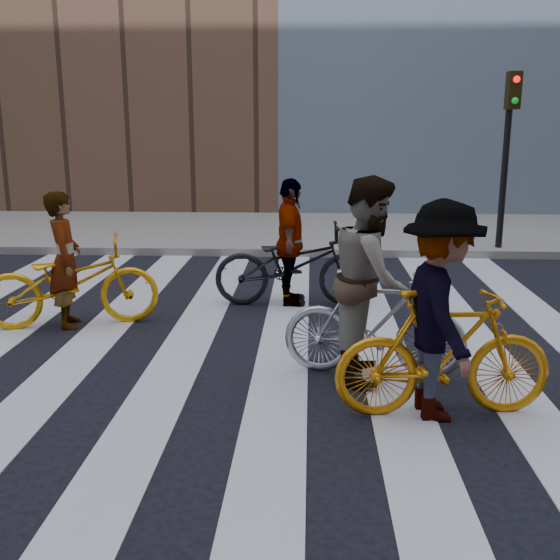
# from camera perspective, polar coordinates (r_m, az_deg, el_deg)

# --- Properties ---
(ground) EXTENTS (100.00, 100.00, 0.00)m
(ground) POSITION_cam_1_polar(r_m,az_deg,el_deg) (7.43, -3.95, -5.79)
(ground) COLOR black
(ground) RESTS_ON ground
(sidewalk_far) EXTENTS (100.00, 5.00, 0.15)m
(sidewalk_far) POSITION_cam_1_polar(r_m,az_deg,el_deg) (14.68, -0.63, 4.27)
(sidewalk_far) COLOR gray
(sidewalk_far) RESTS_ON ground
(zebra_crosswalk) EXTENTS (8.25, 10.00, 0.01)m
(zebra_crosswalk) POSITION_cam_1_polar(r_m,az_deg,el_deg) (7.43, -3.95, -5.74)
(zebra_crosswalk) COLOR silver
(zebra_crosswalk) RESTS_ON ground
(traffic_signal) EXTENTS (0.22, 0.42, 3.33)m
(traffic_signal) POSITION_cam_1_polar(r_m,az_deg,el_deg) (12.79, 19.30, 12.06)
(traffic_signal) COLOR black
(traffic_signal) RESTS_ON ground
(bike_yellow_left) EXTENTS (2.21, 1.28, 1.10)m
(bike_yellow_left) POSITION_cam_1_polar(r_m,az_deg,el_deg) (8.41, -17.75, -0.21)
(bike_yellow_left) COLOR #F0A40D
(bike_yellow_left) RESTS_ON ground
(bike_silver_mid) EXTENTS (1.84, 0.73, 1.08)m
(bike_silver_mid) POSITION_cam_1_polar(r_m,az_deg,el_deg) (6.51, 8.24, -3.77)
(bike_silver_mid) COLOR #A5A9AF
(bike_silver_mid) RESTS_ON ground
(bike_yellow_right) EXTENTS (1.90, 0.70, 1.12)m
(bike_yellow_right) POSITION_cam_1_polar(r_m,az_deg,el_deg) (5.74, 14.09, -6.24)
(bike_yellow_right) COLOR orange
(bike_yellow_right) RESTS_ON ground
(bike_dark_rear) EXTENTS (2.18, 0.83, 1.13)m
(bike_dark_rear) POSITION_cam_1_polar(r_m,az_deg,el_deg) (8.94, 1.20, 1.35)
(bike_dark_rear) COLOR black
(bike_dark_rear) RESTS_ON ground
(rider_left) EXTENTS (0.55, 0.69, 1.66)m
(rider_left) POSITION_cam_1_polar(r_m,az_deg,el_deg) (8.37, -18.21, 1.67)
(rider_left) COLOR slate
(rider_left) RESTS_ON ground
(rider_mid) EXTENTS (0.87, 1.05, 1.98)m
(rider_mid) POSITION_cam_1_polar(r_m,az_deg,el_deg) (6.38, 7.94, 0.11)
(rider_mid) COLOR slate
(rider_mid) RESTS_ON ground
(rider_right) EXTENTS (0.81, 1.27, 1.86)m
(rider_right) POSITION_cam_1_polar(r_m,az_deg,el_deg) (5.62, 13.81, -2.66)
(rider_right) COLOR slate
(rider_right) RESTS_ON ground
(rider_rear) EXTENTS (0.46, 1.03, 1.74)m
(rider_rear) POSITION_cam_1_polar(r_m,az_deg,el_deg) (8.88, 0.89, 3.26)
(rider_rear) COLOR slate
(rider_rear) RESTS_ON ground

